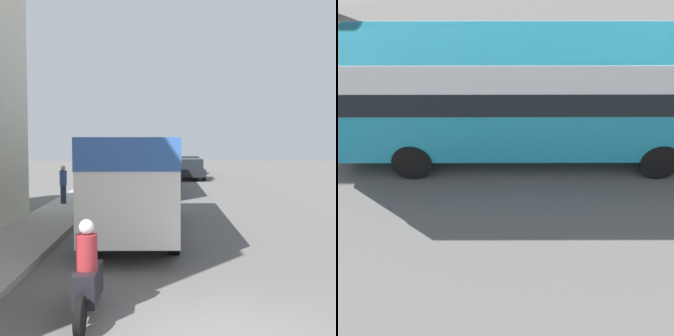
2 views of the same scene
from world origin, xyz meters
TOP-DOWN VIEW (x-y plane):
  - bus_following at (-1.86, 20.74)m, footprint 2.60×9.97m

SIDE VIEW (x-z plane):
  - bus_following at x=-1.86m, z-range 0.46..3.59m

